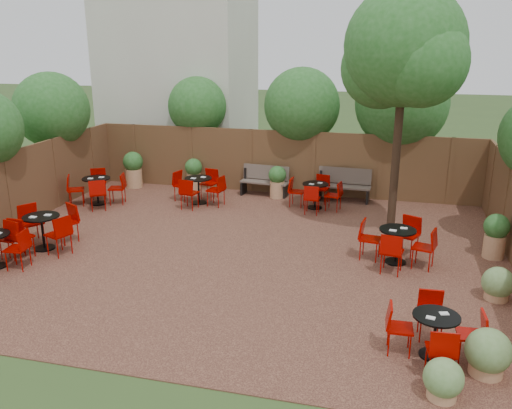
# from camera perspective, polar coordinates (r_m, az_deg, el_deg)

# --- Properties ---
(ground) EXTENTS (80.00, 80.00, 0.00)m
(ground) POSITION_cam_1_polar(r_m,az_deg,el_deg) (12.39, -2.00, -4.98)
(ground) COLOR #354F23
(ground) RESTS_ON ground
(courtyard_paving) EXTENTS (12.00, 10.00, 0.02)m
(courtyard_paving) POSITION_cam_1_polar(r_m,az_deg,el_deg) (12.39, -2.00, -4.94)
(courtyard_paving) COLOR #3B1E18
(courtyard_paving) RESTS_ON ground
(fence_back) EXTENTS (12.00, 0.08, 2.00)m
(fence_back) POSITION_cam_1_polar(r_m,az_deg,el_deg) (16.74, 2.74, 4.52)
(fence_back) COLOR brown
(fence_back) RESTS_ON ground
(fence_left) EXTENTS (0.08, 10.00, 2.00)m
(fence_left) POSITION_cam_1_polar(r_m,az_deg,el_deg) (14.83, -24.92, 1.23)
(fence_left) COLOR brown
(fence_left) RESTS_ON ground
(neighbour_building) EXTENTS (5.00, 4.00, 8.00)m
(neighbour_building) POSITION_cam_1_polar(r_m,az_deg,el_deg) (20.53, -8.20, 15.18)
(neighbour_building) COLOR beige
(neighbour_building) RESTS_ON ground
(overhang_foliage) EXTENTS (15.37, 10.76, 2.80)m
(overhang_foliage) POSITION_cam_1_polar(r_m,az_deg,el_deg) (15.11, -1.83, 9.68)
(overhang_foliage) COLOR #225B1D
(overhang_foliage) RESTS_ON ground
(courtyard_tree) EXTENTS (2.89, 2.80, 5.91)m
(courtyard_tree) POSITION_cam_1_polar(r_m,az_deg,el_deg) (13.14, 15.49, 15.19)
(courtyard_tree) COLOR black
(courtyard_tree) RESTS_ON courtyard_paving
(park_bench_left) EXTENTS (1.53, 0.62, 0.92)m
(park_bench_left) POSITION_cam_1_polar(r_m,az_deg,el_deg) (16.59, 0.98, 2.62)
(park_bench_left) COLOR brown
(park_bench_left) RESTS_ON courtyard_paving
(park_bench_right) EXTENTS (1.61, 0.59, 0.98)m
(park_bench_right) POSITION_cam_1_polar(r_m,az_deg,el_deg) (16.22, 9.39, 2.16)
(park_bench_right) COLOR brown
(park_bench_right) RESTS_ON courtyard_paving
(bistro_tables) EXTENTS (10.66, 8.52, 0.93)m
(bistro_tables) POSITION_cam_1_polar(r_m,az_deg,el_deg) (13.13, -7.12, -1.64)
(bistro_tables) COLOR black
(bistro_tables) RESTS_ON courtyard_paving
(planters) EXTENTS (11.07, 4.25, 1.17)m
(planters) POSITION_cam_1_polar(r_m,az_deg,el_deg) (15.88, -1.89, 2.32)
(planters) COLOR tan
(planters) RESTS_ON courtyard_paving
(low_shrubs) EXTENTS (1.77, 3.84, 0.71)m
(low_shrubs) POSITION_cam_1_polar(r_m,az_deg,el_deg) (9.19, 22.99, -12.52)
(low_shrubs) COLOR tan
(low_shrubs) RESTS_ON courtyard_paving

